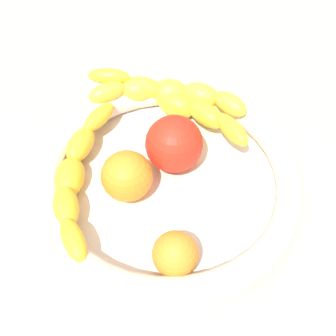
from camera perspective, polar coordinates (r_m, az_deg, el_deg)
name	(u,v)px	position (r cm, az deg, el deg)	size (l,w,h in cm)	color
kitchen_counter	(168,197)	(53.74, 0.00, -4.22)	(120.00, 120.00, 3.00)	#B3A598
fruit_bowl	(168,179)	(50.34, 0.00, -1.58)	(33.35, 33.35, 5.15)	silver
banana_draped_left	(169,94)	(57.92, 0.14, 10.55)	(13.95, 19.83, 5.17)	yellow
banana_draped_right	(76,174)	(49.92, -13.06, -0.89)	(20.17, 15.60, 4.35)	yellow
banana_arching_top	(173,102)	(56.73, 0.67, 9.51)	(8.37, 26.25, 5.37)	yellow
orange_front	(175,254)	(43.00, 1.05, -12.25)	(5.03, 5.03, 5.03)	orange
orange_mid_left	(127,176)	(47.85, -5.92, -1.16)	(6.31, 6.31, 6.31)	orange
tomato_red	(174,144)	(50.14, 0.87, 3.48)	(7.39, 7.39, 7.39)	red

